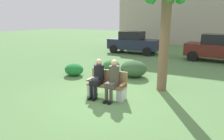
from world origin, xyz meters
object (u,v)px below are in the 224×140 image
(seated_man_left, at_px, (98,76))
(shrub_far_lawn, at_px, (133,69))
(parked_car_far, at_px, (218,48))
(shrub_mid_lawn, at_px, (111,66))
(parked_car_near, at_px, (133,42))
(park_bench, at_px, (107,86))
(palm_tree_tall, at_px, (167,8))
(shrub_near_bench, at_px, (74,70))
(seated_man_right, at_px, (113,78))

(seated_man_left, xyz_separation_m, shrub_far_lawn, (0.19, 2.80, -0.34))
(shrub_far_lawn, height_order, parked_car_far, parked_car_far)
(seated_man_left, bearing_deg, shrub_far_lawn, 86.12)
(shrub_far_lawn, bearing_deg, shrub_mid_lawn, 161.36)
(parked_car_near, bearing_deg, park_bench, -73.90)
(shrub_far_lawn, bearing_deg, parked_car_far, 58.70)
(seated_man_left, bearing_deg, shrub_mid_lawn, 110.13)
(palm_tree_tall, bearing_deg, parked_car_near, 118.71)
(seated_man_left, distance_m, shrub_near_bench, 2.95)
(shrub_near_bench, relative_size, shrub_mid_lawn, 0.99)
(palm_tree_tall, height_order, parked_car_far, palm_tree_tall)
(shrub_near_bench, bearing_deg, seated_man_left, -36.28)
(shrub_mid_lawn, relative_size, shrub_far_lawn, 0.74)
(parked_car_far, bearing_deg, shrub_near_bench, -131.72)
(seated_man_left, height_order, parked_car_near, parked_car_near)
(seated_man_right, bearing_deg, palm_tree_tall, 54.05)
(shrub_mid_lawn, xyz_separation_m, parked_car_far, (4.79, 5.13, 0.56))
(palm_tree_tall, distance_m, parked_car_far, 7.30)
(seated_man_right, relative_size, parked_car_near, 0.33)
(park_bench, bearing_deg, parked_car_far, 68.26)
(palm_tree_tall, height_order, shrub_mid_lawn, palm_tree_tall)
(seated_man_right, relative_size, shrub_far_lawn, 1.09)
(shrub_mid_lawn, relative_size, parked_car_near, 0.23)
(parked_car_far, bearing_deg, parked_car_near, 174.25)
(shrub_mid_lawn, relative_size, parked_car_far, 0.22)
(seated_man_right, height_order, shrub_near_bench, seated_man_right)
(palm_tree_tall, relative_size, parked_car_far, 1.05)
(seated_man_left, height_order, shrub_far_lawn, seated_man_left)
(shrub_near_bench, bearing_deg, parked_car_near, 89.28)
(park_bench, distance_m, shrub_near_bench, 3.09)
(park_bench, height_order, palm_tree_tall, palm_tree_tall)
(seated_man_right, bearing_deg, parked_car_near, 107.53)
(park_bench, height_order, parked_car_near, parked_car_near)
(seated_man_left, relative_size, palm_tree_tall, 0.30)
(shrub_mid_lawn, bearing_deg, shrub_far_lawn, -18.64)
(shrub_near_bench, bearing_deg, shrub_far_lawn, 22.85)
(seated_man_left, bearing_deg, shrub_near_bench, 143.72)
(park_bench, height_order, seated_man_left, seated_man_left)
(seated_man_right, xyz_separation_m, shrub_mid_lawn, (-1.77, 3.26, -0.45))
(park_bench, xyz_separation_m, shrub_far_lawn, (-0.11, 2.67, -0.02))
(seated_man_left, distance_m, palm_tree_tall, 3.27)
(parked_car_far, bearing_deg, shrub_far_lawn, -121.30)
(shrub_mid_lawn, xyz_separation_m, shrub_far_lawn, (1.39, -0.47, 0.10))
(shrub_near_bench, xyz_separation_m, parked_car_near, (0.09, 7.25, 0.56))
(seated_man_right, bearing_deg, parked_car_far, 70.20)
(park_bench, distance_m, shrub_mid_lawn, 3.48)
(shrub_near_bench, distance_m, shrub_far_lawn, 2.76)
(seated_man_left, relative_size, parked_car_far, 0.32)
(seated_man_right, distance_m, parked_car_near, 9.41)
(palm_tree_tall, distance_m, shrub_far_lawn, 3.20)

